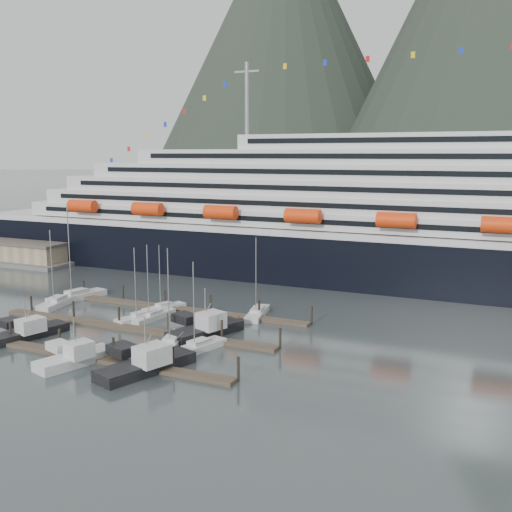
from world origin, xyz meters
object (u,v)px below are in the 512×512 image
at_px(sailboat_d, 172,343).
at_px(trawler_e, 205,329).
at_px(sailboat_a, 57,303).
at_px(warehouse, 7,249).
at_px(trawler_b, 75,357).
at_px(sailboat_g, 257,314).
at_px(sailboat_b, 153,317).
at_px(sailboat_e, 77,297).
at_px(cruise_ship, 426,226).
at_px(trawler_d, 145,364).
at_px(trawler_a, 26,332).
at_px(sailboat_c, 141,318).
at_px(sailboat_h, 199,347).
at_px(sailboat_f, 164,308).

bearing_deg(sailboat_d, trawler_e, -33.76).
bearing_deg(sailboat_a, warehouse, 44.72).
bearing_deg(trawler_b, sailboat_g, -3.53).
height_order(trawler_b, trawler_e, trawler_e).
xyz_separation_m(sailboat_b, sailboat_e, (-20.27, 5.45, 0.06)).
bearing_deg(cruise_ship, sailboat_d, -114.45).
bearing_deg(trawler_d, trawler_e, 21.19).
height_order(sailboat_d, sailboat_g, sailboat_d).
height_order(trawler_a, trawler_d, trawler_d).
height_order(sailboat_a, trawler_b, sailboat_a).
height_order(warehouse, trawler_b, trawler_b).
height_order(cruise_ship, trawler_b, cruise_ship).
height_order(sailboat_c, trawler_d, sailboat_c).
xyz_separation_m(sailboat_b, trawler_a, (-11.01, -16.01, 0.46)).
relative_size(sailboat_e, trawler_d, 1.31).
relative_size(sailboat_b, sailboat_e, 0.72).
bearing_deg(trawler_e, sailboat_d, -178.20).
bearing_deg(sailboat_b, trawler_b, -165.60).
xyz_separation_m(sailboat_c, sailboat_g, (15.84, 10.21, 0.00)).
xyz_separation_m(sailboat_a, sailboat_b, (20.11, -0.14, -0.03)).
bearing_deg(sailboat_h, trawler_d, -175.75).
relative_size(sailboat_f, trawler_b, 1.09).
xyz_separation_m(warehouse, sailboat_e, (46.28, -27.11, -1.78)).
height_order(sailboat_e, trawler_a, sailboat_e).
xyz_separation_m(sailboat_b, trawler_e, (12.03, -4.23, 0.57)).
bearing_deg(sailboat_a, trawler_e, -108.09).
bearing_deg(sailboat_e, sailboat_c, -97.00).
height_order(trawler_a, trawler_e, trawler_e).
distance_m(warehouse, sailboat_c, 73.75).
xyz_separation_m(sailboat_e, trawler_b, (23.20, -27.12, 0.40)).
height_order(sailboat_c, sailboat_f, sailboat_c).
xyz_separation_m(warehouse, sailboat_d, (76.68, -42.79, -1.83)).
xyz_separation_m(sailboat_d, sailboat_e, (-30.40, 15.68, 0.05)).
xyz_separation_m(sailboat_h, trawler_d, (-2.00, -9.72, 0.54)).
bearing_deg(warehouse, sailboat_d, -29.16).
distance_m(sailboat_c, trawler_e, 13.50).
relative_size(sailboat_a, trawler_e, 1.10).
height_order(sailboat_h, trawler_b, sailboat_h).
bearing_deg(trawler_a, trawler_e, -48.41).
distance_m(cruise_ship, sailboat_g, 43.89).
bearing_deg(cruise_ship, trawler_a, -127.07).
relative_size(warehouse, sailboat_c, 3.73).
height_order(sailboat_a, sailboat_h, sailboat_a).
distance_m(sailboat_c, sailboat_h, 18.20).
bearing_deg(cruise_ship, sailboat_b, -127.94).
distance_m(sailboat_h, trawler_e, 6.82).
bearing_deg(sailboat_f, sailboat_g, -57.19).
height_order(warehouse, sailboat_c, sailboat_c).
bearing_deg(sailboat_a, sailboat_c, -105.44).
distance_m(sailboat_d, sailboat_e, 34.20).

